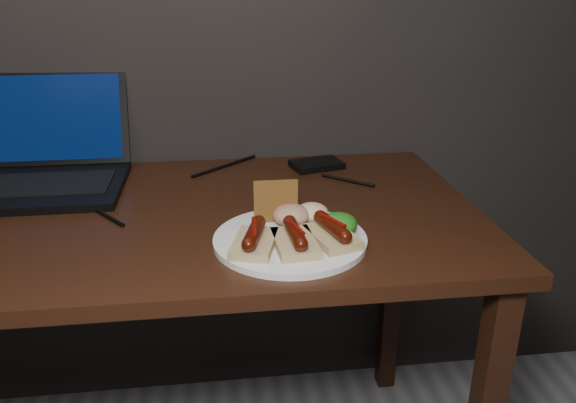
{
  "coord_description": "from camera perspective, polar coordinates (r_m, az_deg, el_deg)",
  "views": [
    {
      "loc": [
        0.16,
        0.28,
        1.21
      ],
      "look_at": [
        0.28,
        1.24,
        0.82
      ],
      "focal_mm": 35.0,
      "sensor_mm": 36.0,
      "label": 1
    }
  ],
  "objects": [
    {
      "name": "salsa_mound",
      "position": [
        1.08,
        0.36,
        -1.39
      ],
      "size": [
        0.07,
        0.07,
        0.04
      ],
      "primitive_type": "ellipsoid",
      "color": "maroon",
      "rests_on": "plate"
    },
    {
      "name": "crispbread",
      "position": [
        1.08,
        -1.25,
        0.03
      ],
      "size": [
        0.08,
        0.01,
        0.08
      ],
      "primitive_type": "cube",
      "color": "#945B28",
      "rests_on": "plate"
    },
    {
      "name": "desk",
      "position": [
        1.24,
        -14.05,
        -4.95
      ],
      "size": [
        1.4,
        0.7,
        0.75
      ],
      "color": "#35180D",
      "rests_on": "ground"
    },
    {
      "name": "bread_sausage_center",
      "position": [
        0.99,
        0.72,
        -3.78
      ],
      "size": [
        0.08,
        0.12,
        0.04
      ],
      "color": "#D9B97F",
      "rests_on": "plate"
    },
    {
      "name": "coleslaw_mound",
      "position": [
        1.09,
        2.45,
        -1.11
      ],
      "size": [
        0.06,
        0.06,
        0.04
      ],
      "primitive_type": "ellipsoid",
      "color": "silver",
      "rests_on": "plate"
    },
    {
      "name": "bread_sausage_right",
      "position": [
        1.01,
        4.49,
        -3.13
      ],
      "size": [
        0.1,
        0.13,
        0.04
      ],
      "color": "#D9B97F",
      "rests_on": "plate"
    },
    {
      "name": "plate",
      "position": [
        1.04,
        0.21,
        -3.9
      ],
      "size": [
        0.35,
        0.35,
        0.01
      ],
      "primitive_type": "cylinder",
      "rotation": [
        0.0,
        0.0,
        0.29
      ],
      "color": "white",
      "rests_on": "desk"
    },
    {
      "name": "bread_sausage_left",
      "position": [
        0.99,
        -3.46,
        -3.8
      ],
      "size": [
        0.1,
        0.13,
        0.04
      ],
      "color": "#D9B97F",
      "rests_on": "plate"
    },
    {
      "name": "laptop",
      "position": [
        1.43,
        -23.09,
        3.68
      ],
      "size": [
        0.35,
        0.37,
        0.25
      ],
      "color": "black",
      "rests_on": "desk"
    },
    {
      "name": "hard_drive",
      "position": [
        1.44,
        2.93,
        3.78
      ],
      "size": [
        0.14,
        0.11,
        0.02
      ],
      "primitive_type": "cube",
      "rotation": [
        0.0,
        0.0,
        0.25
      ],
      "color": "black",
      "rests_on": "desk"
    },
    {
      "name": "salad_greens",
      "position": [
        1.04,
        5.15,
        -2.26
      ],
      "size": [
        0.07,
        0.07,
        0.04
      ],
      "primitive_type": "ellipsoid",
      "color": "#195A12",
      "rests_on": "plate"
    },
    {
      "name": "desk_cables",
      "position": [
        1.33,
        -13.77,
        1.42
      ],
      "size": [
        1.0,
        0.43,
        0.01
      ],
      "color": "black",
      "rests_on": "desk"
    }
  ]
}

